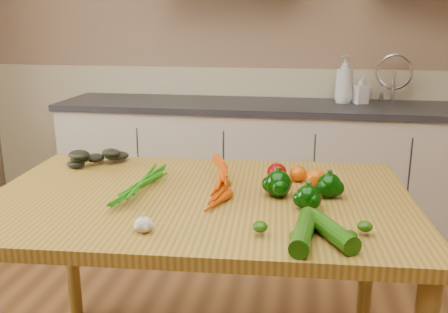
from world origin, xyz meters
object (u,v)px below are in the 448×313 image
Objects in this scene: table at (199,219)px; soap_bottle_a at (344,79)px; leafy_greens at (96,153)px; carrot_bunch at (195,183)px; pepper_b at (329,186)px; zucchini_a at (332,231)px; zucchini_b at (304,231)px; tomato_a at (277,172)px; garlic_bulb at (143,224)px; pepper_a at (278,184)px; tomato_c at (316,178)px; pepper_c at (308,198)px; soap_bottle_c at (363,89)px; tomato_b at (298,174)px; soap_bottle_b at (361,90)px.

table is 1.83m from soap_bottle_a.
soap_bottle_a is 1.80m from leafy_greens.
carrot_bunch is (-0.63, -1.67, -0.20)m from soap_bottle_a.
zucchini_a is (-0.01, -0.37, -0.02)m from pepper_b.
zucchini_b is (-0.08, -0.01, 0.00)m from zucchini_a.
tomato_a reaches higher than table.
leafy_greens is at bearing 145.83° from table.
garlic_bulb is 0.59× the size of pepper_a.
leafy_greens is 0.99× the size of zucchini_a.
tomato_c is (0.15, -0.05, -0.00)m from tomato_a.
pepper_a is 0.37× the size of zucchini_b.
pepper_c is (0.11, -0.11, -0.01)m from pepper_a.
soap_bottle_c is at bearing 72.90° from tomato_a.
tomato_a is at bearing 57.30° from garlic_bulb.
zucchini_a is at bearing -38.71° from carrot_bunch.
tomato_c is at bearing -40.46° from tomato_b.
carrot_bunch is (-0.02, 0.02, 0.13)m from table.
soap_bottle_a is 0.16m from soap_bottle_c.
zucchini_b is (0.03, -0.55, -0.00)m from tomato_b.
table is 0.41m from pepper_c.
tomato_b is 0.30× the size of zucchini_a.
carrot_bunch is at bearing -81.04° from soap_bottle_a.
leafy_greens is (-0.50, 0.29, 0.02)m from carrot_bunch.
carrot_bunch is 0.58m from leafy_greens.
pepper_a is 0.18m from tomato_a.
soap_bottle_c reaches higher than tomato_b.
pepper_a reaches higher than pepper_b.
tomato_b is (-0.11, 0.17, -0.01)m from pepper_b.
tomato_a is 0.56m from zucchini_a.
soap_bottle_b reaches higher than tomato_a.
carrot_bunch is 4.26× the size of tomato_b.
pepper_a is 0.19m from tomato_c.
pepper_b is 0.20m from tomato_b.
garlic_bulb is (-0.07, -0.37, -0.01)m from carrot_bunch.
carrot_bunch is at bearing -29.96° from leafy_greens.
pepper_b is at bearing 88.98° from zucchini_a.
tomato_c is at bearing 14.63° from carrot_bunch.
tomato_b is 0.55m from zucchini_b.
garlic_bulb is 0.72m from tomato_c.
tomato_b is (0.07, 0.19, -0.02)m from pepper_a.
leafy_greens is 0.95m from tomato_c.
zucchini_a reaches higher than garlic_bulb.
tomato_c reaches higher than zucchini_a.
soap_bottle_c is 0.76× the size of leafy_greens.
table is 0.13m from carrot_bunch.
carrot_bunch is at bearing -51.10° from soap_bottle_b.
leafy_greens is at bearing 123.11° from garlic_bulb.
soap_bottle_b is 1.80m from pepper_c.
tomato_a is at bearing -73.45° from soap_bottle_a.
soap_bottle_c reaches higher than tomato_c.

